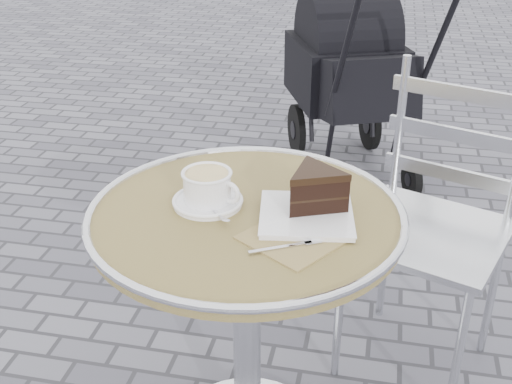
% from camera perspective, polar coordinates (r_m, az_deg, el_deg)
% --- Properties ---
extents(cafe_table, '(0.72, 0.72, 0.74)m').
position_cam_1_polar(cafe_table, '(1.52, -0.85, -7.17)').
color(cafe_table, silver).
rests_on(cafe_table, ground).
extents(cappuccino_set, '(0.16, 0.17, 0.08)m').
position_cam_1_polar(cappuccino_set, '(1.45, -4.28, 0.15)').
color(cappuccino_set, white).
rests_on(cappuccino_set, cafe_table).
extents(cake_plate_set, '(0.25, 0.33, 0.11)m').
position_cam_1_polar(cake_plate_set, '(1.41, 5.08, -0.28)').
color(cake_plate_set, '#937950').
rests_on(cake_plate_set, cafe_table).
extents(bistro_chair, '(0.54, 0.54, 0.93)m').
position_cam_1_polar(bistro_chair, '(1.94, 16.26, 0.14)').
color(bistro_chair, silver).
rests_on(bistro_chair, ground).
extents(baby_stroller, '(0.78, 1.07, 1.02)m').
position_cam_1_polar(baby_stroller, '(3.22, 8.44, 9.54)').
color(baby_stroller, black).
rests_on(baby_stroller, ground).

